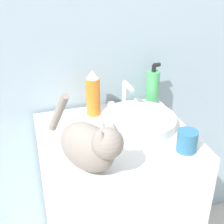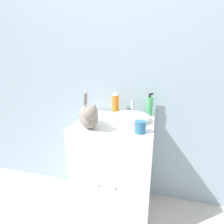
{
  "view_description": "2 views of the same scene",
  "coord_description": "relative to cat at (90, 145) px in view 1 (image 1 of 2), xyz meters",
  "views": [
    {
      "loc": [
        -0.32,
        -0.73,
        1.52
      ],
      "look_at": [
        -0.02,
        0.25,
        0.98
      ],
      "focal_mm": 50.0,
      "sensor_mm": 36.0,
      "label": 1
    },
    {
      "loc": [
        0.28,
        -0.99,
        1.33
      ],
      "look_at": [
        -0.03,
        0.27,
        0.94
      ],
      "focal_mm": 28.0,
      "sensor_mm": 36.0,
      "label": 2
    }
  ],
  "objects": [
    {
      "name": "sink_basin",
      "position": [
        0.26,
        0.22,
        -0.07
      ],
      "size": [
        0.31,
        0.31,
        0.04
      ],
      "color": "silver",
      "rests_on": "vanity_cabinet"
    },
    {
      "name": "faucet",
      "position": [
        0.26,
        0.38,
        -0.03
      ],
      "size": [
        0.16,
        0.11,
        0.14
      ],
      "color": "silver",
      "rests_on": "vanity_cabinet"
    },
    {
      "name": "wall_back",
      "position": [
        0.15,
        0.5,
        0.29
      ],
      "size": [
        6.0,
        0.05,
        2.5
      ],
      "color": "#9EB7C6",
      "rests_on": "ground_plane"
    },
    {
      "name": "spray_bottle",
      "position": [
        0.1,
        0.37,
        0.01
      ],
      "size": [
        0.06,
        0.06,
        0.2
      ],
      "color": "orange",
      "rests_on": "vanity_cabinet"
    },
    {
      "name": "cat",
      "position": [
        0.0,
        0.0,
        0.0
      ],
      "size": [
        0.22,
        0.32,
        0.24
      ],
      "rotation": [
        0.0,
        0.0,
        -1.04
      ],
      "color": "gray",
      "rests_on": "vanity_cabinet"
    },
    {
      "name": "cup",
      "position": [
        0.35,
        -0.0,
        -0.05
      ],
      "size": [
        0.07,
        0.07,
        0.08
      ],
      "color": "teal",
      "rests_on": "vanity_cabinet"
    },
    {
      "name": "soap_bottle",
      "position": [
        0.39,
        0.4,
        -0.01
      ],
      "size": [
        0.06,
        0.06,
        0.2
      ],
      "color": "#4CB266",
      "rests_on": "vanity_cabinet"
    },
    {
      "name": "vanity_cabinet",
      "position": [
        0.15,
        0.18,
        -0.53
      ],
      "size": [
        0.6,
        0.55,
        0.87
      ],
      "color": "white",
      "rests_on": "ground_plane"
    }
  ]
}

